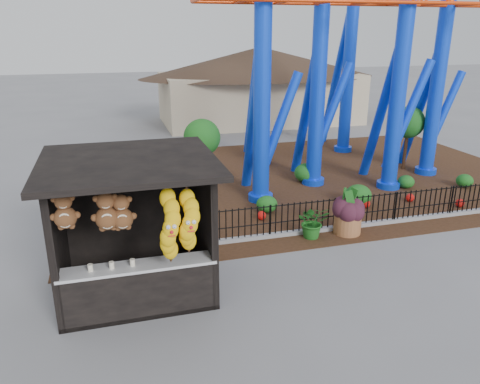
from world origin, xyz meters
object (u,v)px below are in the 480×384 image
object	(u,v)px
roller_coaster	(338,5)
potted_plant	(313,222)
prize_booth	(134,232)
terracotta_planter	(347,223)

from	to	relation	value
roller_coaster	potted_plant	size ratio (longest dim) A/B	11.27
prize_booth	terracotta_planter	xyz separation A→B (m)	(6.04, 1.79, -1.21)
prize_booth	terracotta_planter	world-z (taller)	prize_booth
terracotta_planter	potted_plant	world-z (taller)	potted_plant
roller_coaster	terracotta_planter	world-z (taller)	roller_coaster
potted_plant	terracotta_planter	bearing A→B (deg)	13.36
terracotta_planter	potted_plant	size ratio (longest dim) A/B	0.80
prize_booth	terracotta_planter	size ratio (longest dim) A/B	4.46
prize_booth	potted_plant	bearing A→B (deg)	19.86
potted_plant	roller_coaster	bearing A→B (deg)	73.65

